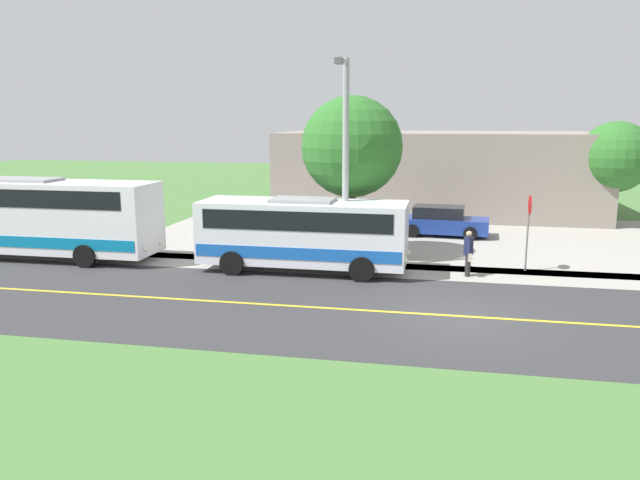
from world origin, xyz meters
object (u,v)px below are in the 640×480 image
at_px(shuttle_bus_front, 303,231).
at_px(commercial_building, 437,172).
at_px(street_light_pole, 345,156).
at_px(pedestrian_with_bags, 468,252).
at_px(transit_bus_rear, 20,214).
at_px(stop_sign, 529,220).
at_px(tree_curbside, 352,147).
at_px(tree_lot_edge, 615,157).
at_px(parked_car_near, 441,222).

relative_size(shuttle_bus_front, commercial_building, 0.42).
bearing_deg(street_light_pole, pedestrian_with_bags, 90.22).
xyz_separation_m(shuttle_bus_front, transit_bus_rear, (0.01, -11.96, 0.28)).
bearing_deg(stop_sign, street_light_pole, -79.69).
height_order(shuttle_bus_front, street_light_pole, street_light_pole).
relative_size(transit_bus_rear, tree_curbside, 1.79).
xyz_separation_m(street_light_pole, tree_lot_edge, (-12.53, 12.39, -0.62)).
bearing_deg(tree_curbside, transit_bus_rear, -77.79).
distance_m(shuttle_bus_front, stop_sign, 8.41).
relative_size(stop_sign, street_light_pole, 0.37).
xyz_separation_m(pedestrian_with_bags, commercial_building, (-16.51, -1.42, 1.54)).
xyz_separation_m(pedestrian_with_bags, tree_lot_edge, (-12.51, 7.83, 2.78)).
xyz_separation_m(pedestrian_with_bags, stop_sign, (-1.21, 2.18, 1.07)).
bearing_deg(tree_curbside, tree_lot_edge, 128.62).
bearing_deg(tree_lot_edge, shuttle_bus_front, -47.19).
height_order(stop_sign, commercial_building, commercial_building).
relative_size(street_light_pole, tree_curbside, 1.18).
bearing_deg(shuttle_bus_front, tree_curbside, 154.22).
xyz_separation_m(parked_car_near, tree_curbside, (5.42, -3.68, 3.82)).
height_order(stop_sign, tree_curbside, tree_curbside).
relative_size(shuttle_bus_front, pedestrian_with_bags, 4.70).
relative_size(street_light_pole, tree_lot_edge, 1.40).
distance_m(transit_bus_rear, tree_curbside, 13.93).
relative_size(shuttle_bus_front, street_light_pole, 1.01).
height_order(shuttle_bus_front, tree_lot_edge, tree_lot_edge).
bearing_deg(shuttle_bus_front, tree_lot_edge, 132.81).
bearing_deg(stop_sign, commercial_building, -166.79).
height_order(street_light_pole, parked_car_near, street_light_pole).
bearing_deg(shuttle_bus_front, parked_car_near, 148.58).
height_order(transit_bus_rear, parked_car_near, transit_bus_rear).
xyz_separation_m(stop_sign, tree_curbside, (-1.30, -6.86, 2.55)).
xyz_separation_m(transit_bus_rear, pedestrian_with_bags, (-0.38, 18.04, -0.91)).
distance_m(parked_car_near, tree_curbside, 7.58).
height_order(pedestrian_with_bags, commercial_building, commercial_building).
relative_size(stop_sign, parked_car_near, 0.64).
distance_m(street_light_pole, parked_car_near, 9.42).
xyz_separation_m(pedestrian_with_bags, parked_car_near, (-7.93, -1.01, -0.20)).
height_order(street_light_pole, tree_lot_edge, street_light_pole).
distance_m(stop_sign, parked_car_near, 7.54).
bearing_deg(parked_car_near, commercial_building, -177.28).
distance_m(pedestrian_with_bags, commercial_building, 16.64).
bearing_deg(transit_bus_rear, shuttle_bus_front, 90.04).
bearing_deg(parked_car_near, pedestrian_with_bags, 7.25).
bearing_deg(street_light_pole, stop_sign, 100.31).
xyz_separation_m(street_light_pole, parked_car_near, (-7.94, 3.55, -3.61)).
height_order(pedestrian_with_bags, tree_lot_edge, tree_lot_edge).
xyz_separation_m(pedestrian_with_bags, tree_curbside, (-2.51, -4.68, 3.62)).
relative_size(shuttle_bus_front, transit_bus_rear, 0.66).
bearing_deg(tree_curbside, commercial_building, 166.86).
xyz_separation_m(street_light_pole, tree_curbside, (-2.53, -0.12, 0.21)).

